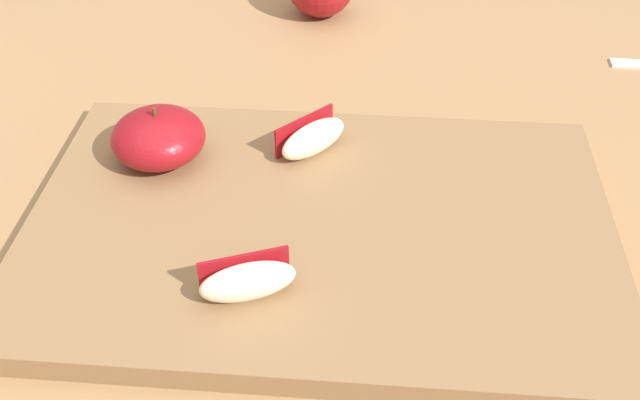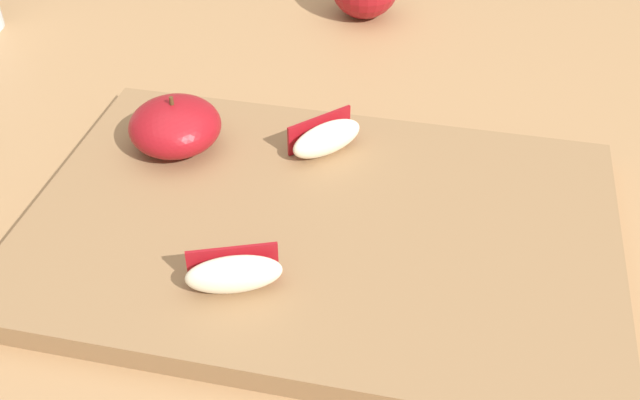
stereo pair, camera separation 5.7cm
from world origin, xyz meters
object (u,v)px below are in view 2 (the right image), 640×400
object	(u,v)px
apple_half_skin_up	(175,126)
apple_wedge_left	(326,138)
apple_wedge_back	(234,273)
cutting_board	(320,229)

from	to	relation	value
apple_half_skin_up	apple_wedge_left	size ratio (longest dim) A/B	1.23
apple_wedge_back	apple_wedge_left	bearing A→B (deg)	80.48
cutting_board	apple_wedge_back	distance (m)	0.10
apple_wedge_left	apple_wedge_back	distance (m)	0.17
apple_wedge_left	apple_wedge_back	xyz separation A→B (m)	(-0.03, -0.17, 0.00)
apple_half_skin_up	apple_wedge_back	world-z (taller)	apple_half_skin_up
cutting_board	apple_half_skin_up	world-z (taller)	apple_half_skin_up
apple_half_skin_up	apple_wedge_back	distance (m)	0.18
apple_half_skin_up	apple_wedge_left	distance (m)	0.13
apple_half_skin_up	apple_wedge_left	bearing A→B (deg)	8.58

